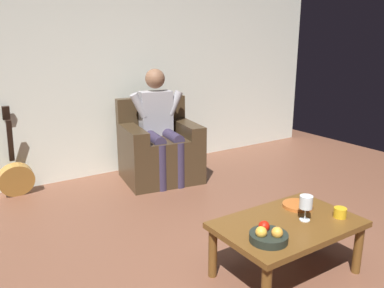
% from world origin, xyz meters
% --- Properties ---
extents(wall_back, '(6.51, 0.06, 2.57)m').
position_xyz_m(wall_back, '(0.00, -3.11, 1.29)').
color(wall_back, silver).
rests_on(wall_back, ground).
extents(armchair, '(0.92, 0.84, 0.91)m').
position_xyz_m(armchair, '(-0.50, -2.56, 0.33)').
color(armchair, '#3D2D1C').
rests_on(armchair, ground).
extents(person_seated, '(0.63, 0.64, 1.25)m').
position_xyz_m(person_seated, '(-0.49, -2.52, 0.68)').
color(person_seated, '#9C9AA0').
rests_on(person_seated, ground).
extents(coffee_table, '(0.96, 0.62, 0.39)m').
position_xyz_m(coffee_table, '(-0.29, -0.39, 0.34)').
color(coffee_table, brown).
rests_on(coffee_table, ground).
extents(guitar, '(0.35, 0.25, 0.93)m').
position_xyz_m(guitar, '(0.99, -2.91, 0.21)').
color(guitar, '#B07D37').
rests_on(guitar, ground).
extents(wine_glass_near, '(0.09, 0.09, 0.18)m').
position_xyz_m(wine_glass_near, '(-0.40, -0.35, 0.52)').
color(wine_glass_near, silver).
rests_on(wine_glass_near, coffee_table).
extents(fruit_bowl, '(0.24, 0.24, 0.11)m').
position_xyz_m(fruit_bowl, '(0.00, -0.28, 0.43)').
color(fruit_bowl, black).
rests_on(fruit_bowl, coffee_table).
extents(decorative_dish, '(0.22, 0.22, 0.02)m').
position_xyz_m(decorative_dish, '(-0.53, -0.52, 0.41)').
color(decorative_dish, '#B75E25').
rests_on(decorative_dish, coffee_table).
extents(candle_jar, '(0.09, 0.09, 0.07)m').
position_xyz_m(candle_jar, '(-0.64, -0.25, 0.43)').
color(candle_jar, gold).
rests_on(candle_jar, coffee_table).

